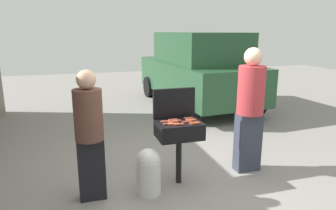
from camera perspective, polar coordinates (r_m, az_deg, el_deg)
The scene contains 20 objects.
ground_plane at distance 4.47m, azimuth 4.01°, elevation -14.11°, with size 24.00×24.00×0.00m, color gray.
bbq_grill at distance 4.18m, azimuth 2.04°, elevation -5.00°, with size 0.60×0.44×0.88m.
grill_lid_open at distance 4.28m, azimuth 1.13°, elevation 0.34°, with size 0.60×0.05×0.42m, color black.
hot_dog_0 at distance 4.08m, azimuth 4.79°, elevation -3.26°, with size 0.03×0.03×0.13m, color #B74C33.
hot_dog_1 at distance 4.00m, azimuth 2.04°, elevation -3.58°, with size 0.03×0.03×0.13m, color #B74C33.
hot_dog_2 at distance 4.18m, azimuth 4.35°, elevation -2.86°, with size 0.03×0.03×0.13m, color #AD4228.
hot_dog_3 at distance 4.15m, azimuth 1.55°, elevation -2.95°, with size 0.03×0.03×0.13m, color #B74C33.
hot_dog_4 at distance 4.28m, azimuth 3.76°, elevation -2.41°, with size 0.03×0.03×0.13m, color #B74C33.
hot_dog_5 at distance 4.09m, azimuth 0.94°, elevation -3.16°, with size 0.03×0.03×0.13m, color #AD4228.
hot_dog_6 at distance 4.12m, azimuth -0.45°, elevation -3.07°, with size 0.03×0.03×0.13m, color #C6593D.
hot_dog_7 at distance 4.19m, azimuth 0.91°, elevation -2.76°, with size 0.03×0.03×0.13m, color #B74C33.
hot_dog_8 at distance 4.01m, azimuth 1.06°, elevation -3.53°, with size 0.03×0.03×0.13m, color #C6593D.
hot_dog_9 at distance 4.11m, azimuth 3.47°, elevation -3.12°, with size 0.03×0.03×0.13m, color #AD4228.
hot_dog_10 at distance 4.21m, azimuth 4.08°, elevation -2.71°, with size 0.03×0.03×0.13m, color #C6593D.
hot_dog_11 at distance 4.02m, azimuth 0.01°, elevation -3.47°, with size 0.03×0.03×0.13m, color #C6593D.
hot_dog_12 at distance 4.05m, azimuth 5.12°, elevation -3.41°, with size 0.03×0.03×0.13m, color #AD4228.
propane_tank at distance 4.06m, azimuth -3.62°, elevation -11.99°, with size 0.32×0.32×0.62m.
person_left at distance 3.85m, azimuth -14.36°, elevation -4.77°, with size 0.34×0.34×1.64m.
person_right at distance 4.65m, azimuth 14.94°, elevation -0.19°, with size 0.39×0.39×1.85m.
parked_minivan at distance 8.63m, azimuth 5.52°, elevation 6.62°, with size 2.30×4.53×2.02m.
Camera 1 is at (-1.42, -3.69, 2.08)m, focal length 32.94 mm.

